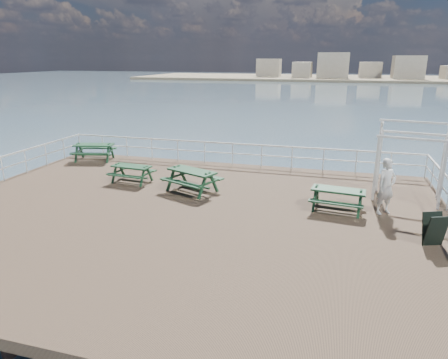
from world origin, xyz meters
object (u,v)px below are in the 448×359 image
(picnic_table_b, at_px, (132,170))
(trellis_arbor, at_px, (409,166))
(picnic_table_a, at_px, (94,148))
(picnic_table_c, at_px, (338,195))
(person, at_px, (386,186))
(picnic_table_d, at_px, (192,176))

(picnic_table_b, distance_m, trellis_arbor, 11.06)
(picnic_table_b, bearing_deg, picnic_table_a, 147.10)
(picnic_table_c, height_order, person, person)
(person, bearing_deg, picnic_table_d, 139.80)
(picnic_table_a, distance_m, picnic_table_d, 7.47)
(picnic_table_d, bearing_deg, trellis_arbor, 30.87)
(picnic_table_b, height_order, person, person)
(picnic_table_a, height_order, picnic_table_b, picnic_table_a)
(picnic_table_b, xyz_separation_m, picnic_table_d, (2.92, -0.44, 0.10))
(picnic_table_d, height_order, person, person)
(person, bearing_deg, picnic_table_a, 128.00)
(picnic_table_c, height_order, trellis_arbor, trellis_arbor)
(trellis_arbor, bearing_deg, picnic_table_c, -132.97)
(picnic_table_b, distance_m, person, 10.14)
(picnic_table_c, bearing_deg, person, 11.33)
(picnic_table_a, relative_size, trellis_arbor, 0.77)
(picnic_table_b, height_order, trellis_arbor, trellis_arbor)
(picnic_table_d, xyz_separation_m, trellis_arbor, (8.09, 1.26, 0.69))
(picnic_table_b, height_order, picnic_table_d, picnic_table_d)
(picnic_table_c, relative_size, trellis_arbor, 0.66)
(picnic_table_a, xyz_separation_m, picnic_table_d, (6.67, -3.37, 0.01))
(picnic_table_d, xyz_separation_m, person, (7.17, -0.46, 0.34))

